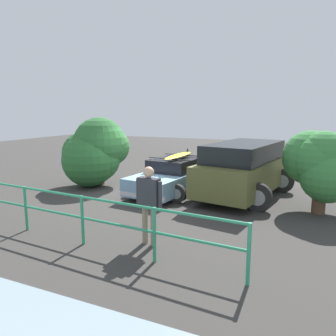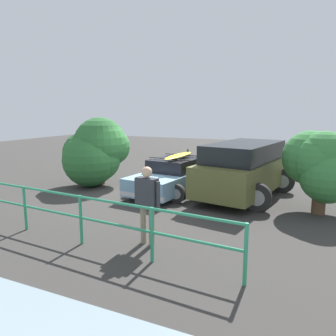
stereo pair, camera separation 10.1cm
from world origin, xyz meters
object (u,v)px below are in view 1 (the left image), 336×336
suv_car (244,169)px  bush_near_right (319,163)px  sedan_car (175,175)px  bush_near_left (95,152)px  person_bystander (149,198)px

suv_car → bush_near_right: bush_near_right is taller
sedan_car → suv_car: 2.50m
sedan_car → bush_near_left: size_ratio=1.69×
person_bystander → bush_near_left: bush_near_left is taller
suv_car → person_bystander: 5.08m
sedan_car → suv_car: (-2.46, -0.20, 0.39)m
bush_near_right → bush_near_left: bearing=-1.0°
sedan_car → bush_near_right: (-4.76, 0.68, 0.87)m
suv_car → bush_near_left: 5.68m
sedan_car → bush_near_right: bush_near_right is taller
suv_car → bush_near_right: bearing=159.2°
sedan_car → bush_near_left: 3.30m
suv_car → sedan_car: bearing=4.6°
sedan_car → person_bystander: (-1.40, 4.77, 0.47)m
bush_near_left → bush_near_right: 7.93m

